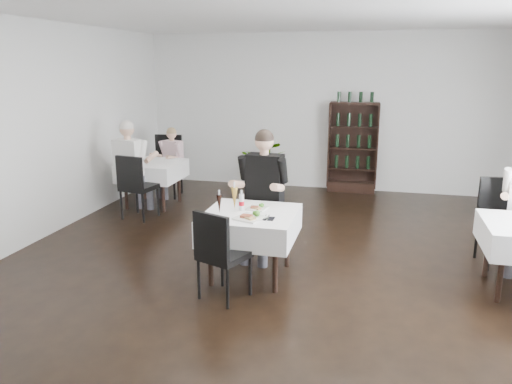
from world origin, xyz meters
TOP-DOWN VIEW (x-y plane):
  - room_shell at (0.00, 0.00)m, footprint 9.00×9.00m
  - wine_shelf at (0.60, 4.31)m, footprint 0.90×0.28m
  - main_table at (-0.30, 0.00)m, footprint 1.03×1.03m
  - left_table at (-2.70, 2.50)m, footprint 0.98×0.98m
  - potted_tree at (-1.08, 4.20)m, footprint 0.88×0.77m
  - main_chair_far at (-0.37, 0.75)m, footprint 0.68×0.69m
  - main_chair_near at (-0.46, -0.68)m, footprint 0.58×0.58m
  - left_chair_far at (-2.75, 3.24)m, footprint 0.56×0.57m
  - left_chair_near at (-2.61, 1.69)m, footprint 0.55×0.55m
  - right_chair_far at (2.57, 1.13)m, footprint 0.56×0.56m
  - diner_main at (-0.31, 0.61)m, footprint 0.64×0.65m
  - diner_left_far at (-2.65, 3.16)m, footprint 0.56×0.59m
  - diner_left_near at (-2.79, 1.96)m, footprint 0.62×0.64m
  - plate_far at (-0.26, 0.15)m, footprint 0.24×0.24m
  - plate_near at (-0.24, -0.24)m, footprint 0.37×0.37m
  - pilsner_dark at (-0.64, -0.11)m, footprint 0.06×0.06m
  - pilsner_lager at (-0.51, 0.09)m, footprint 0.08×0.08m
  - coke_bottle at (-0.42, 0.06)m, footprint 0.06×0.06m
  - napkin_cutlery at (-0.07, -0.19)m, footprint 0.18×0.19m

SIDE VIEW (x-z plane):
  - potted_tree at x=-1.08m, z-range 0.00..0.97m
  - main_chair_near at x=-0.46m, z-range 0.07..1.04m
  - left_chair_near at x=-2.61m, z-range 0.07..1.11m
  - right_chair_far at x=2.57m, z-range 0.07..1.13m
  - left_table at x=-2.70m, z-range 0.24..1.01m
  - main_table at x=-0.30m, z-range 0.24..1.01m
  - left_chair_far at x=-2.75m, z-range 0.08..1.21m
  - main_chair_far at x=-0.37m, z-range 0.08..1.24m
  - diner_left_far at x=-2.65m, z-range 0.10..1.39m
  - napkin_cutlery at x=-0.07m, z-range 0.77..0.79m
  - plate_far at x=-0.26m, z-range 0.75..0.82m
  - plate_near at x=-0.24m, z-range 0.75..0.84m
  - wine_shelf at x=0.60m, z-range -0.03..1.72m
  - coke_bottle at x=-0.42m, z-range 0.75..0.99m
  - pilsner_dark at x=-0.64m, z-range 0.75..1.01m
  - diner_left_near at x=-2.79m, z-range 0.12..1.67m
  - pilsner_lager at x=-0.51m, z-range 0.74..1.06m
  - diner_main at x=-0.31m, z-range 0.13..1.76m
  - room_shell at x=0.00m, z-range -3.00..6.00m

